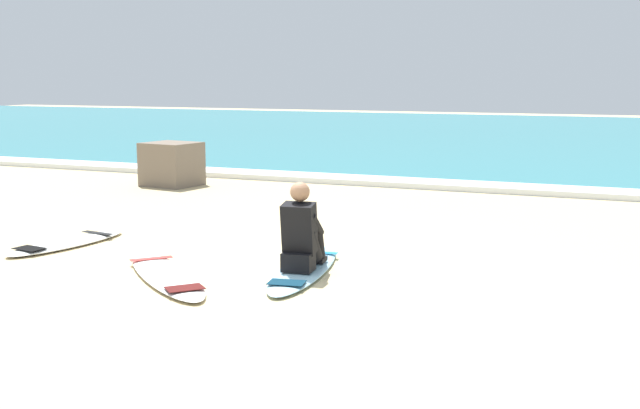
{
  "coord_description": "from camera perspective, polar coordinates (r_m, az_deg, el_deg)",
  "views": [
    {
      "loc": [
        4.14,
        -7.01,
        2.12
      ],
      "look_at": [
        0.32,
        1.94,
        0.55
      ],
      "focal_mm": 44.69,
      "sensor_mm": 36.0,
      "label": 1
    }
  ],
  "objects": [
    {
      "name": "ground_plane",
      "position": [
        8.42,
        -7.25,
        -5.5
      ],
      "size": [
        80.0,
        80.0,
        0.0
      ],
      "primitive_type": "plane",
      "color": "#CCB584"
    },
    {
      "name": "sea",
      "position": [
        28.98,
        14.87,
        4.77
      ],
      "size": [
        80.0,
        28.0,
        0.1
      ],
      "primitive_type": "cube",
      "color": "teal",
      "rests_on": "ground"
    },
    {
      "name": "breaking_foam",
      "position": [
        15.61,
        7.51,
        1.49
      ],
      "size": [
        80.0,
        0.9,
        0.11
      ],
      "primitive_type": "cube",
      "color": "white",
      "rests_on": "ground"
    },
    {
      "name": "surfboard_main",
      "position": [
        8.75,
        -1.14,
        -4.62
      ],
      "size": [
        0.94,
        2.41,
        0.08
      ],
      "color": "#9ED1E5",
      "rests_on": "ground"
    },
    {
      "name": "surfer_seated",
      "position": [
        8.53,
        -1.34,
        -2.23
      ],
      "size": [
        0.43,
        0.74,
        0.95
      ],
      "color": "black",
      "rests_on": "surfboard_main"
    },
    {
      "name": "surfboard_spare_near",
      "position": [
        8.65,
        -10.98,
        -4.95
      ],
      "size": [
        2.09,
        1.95,
        0.08
      ],
      "color": "white",
      "rests_on": "ground"
    },
    {
      "name": "surfboard_spare_far",
      "position": [
        10.59,
        -17.64,
        -2.62
      ],
      "size": [
        0.74,
        1.9,
        0.08
      ],
      "color": "white",
      "rests_on": "ground"
    },
    {
      "name": "shoreline_rock",
      "position": [
        15.84,
        -10.57,
        2.86
      ],
      "size": [
        1.1,
        1.01,
        0.85
      ],
      "primitive_type": "cube",
      "rotation": [
        0.0,
        0.0,
        3.0
      ],
      "color": "#756656",
      "rests_on": "ground"
    }
  ]
}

